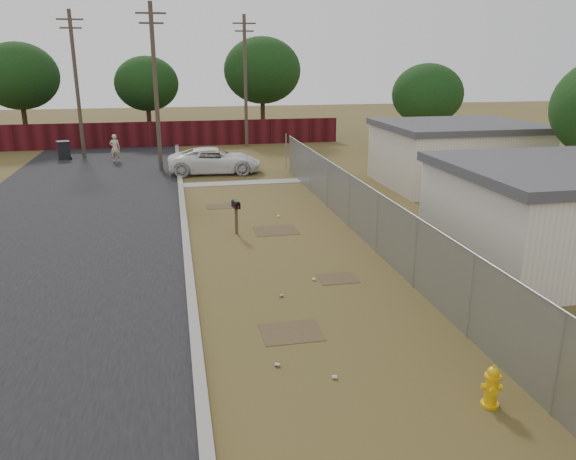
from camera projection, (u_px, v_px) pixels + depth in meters
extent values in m
plane|color=brown|center=(284.00, 258.00, 17.88)|extent=(120.00, 120.00, 0.00)
cube|color=black|center=(75.00, 208.00, 23.93)|extent=(9.00, 60.00, 0.02)
cube|color=gray|center=(182.00, 201.00, 24.78)|extent=(0.25, 60.00, 0.12)
cube|color=gray|center=(240.00, 183.00, 28.65)|extent=(6.20, 1.00, 0.03)
cylinder|color=gray|center=(558.00, 365.00, 9.75)|extent=(0.06, 0.06, 2.00)
cylinder|color=gray|center=(471.00, 296.00, 12.56)|extent=(0.06, 0.06, 2.00)
cylinder|color=gray|center=(415.00, 253.00, 15.37)|extent=(0.06, 0.06, 2.00)
cylinder|color=gray|center=(377.00, 223.00, 18.18)|extent=(0.06, 0.06, 2.00)
cylinder|color=gray|center=(349.00, 201.00, 20.99)|extent=(0.06, 0.06, 2.00)
cylinder|color=gray|center=(328.00, 184.00, 23.80)|extent=(0.06, 0.06, 2.00)
cylinder|color=gray|center=(311.00, 171.00, 26.61)|extent=(0.06, 0.06, 2.00)
cylinder|color=gray|center=(297.00, 160.00, 29.42)|extent=(0.06, 0.06, 2.00)
cylinder|color=gray|center=(286.00, 151.00, 32.23)|extent=(0.06, 0.06, 2.00)
cylinder|color=gray|center=(368.00, 186.00, 18.82)|extent=(0.04, 26.00, 0.04)
cube|color=slate|center=(367.00, 215.00, 19.12)|extent=(0.01, 26.00, 2.00)
cube|color=black|center=(368.00, 234.00, 19.33)|extent=(0.03, 26.00, 0.60)
cube|color=#4C1016|center=(133.00, 135.00, 39.88)|extent=(30.00, 0.12, 1.80)
cylinder|color=brown|center=(156.00, 89.00, 30.78)|extent=(0.24, 0.24, 9.00)
cube|color=brown|center=(151.00, 13.00, 29.64)|extent=(1.60, 0.10, 0.10)
cube|color=brown|center=(151.00, 23.00, 29.78)|extent=(1.30, 0.10, 0.10)
cylinder|color=brown|center=(77.00, 85.00, 35.44)|extent=(0.24, 0.24, 9.00)
cube|color=brown|center=(70.00, 19.00, 34.30)|extent=(1.60, 0.10, 0.10)
cube|color=brown|center=(71.00, 28.00, 34.45)|extent=(1.30, 0.10, 0.10)
cylinder|color=brown|center=(245.00, 82.00, 39.42)|extent=(0.24, 0.24, 9.00)
cube|color=brown|center=(244.00, 23.00, 38.28)|extent=(1.60, 0.10, 0.10)
cube|color=brown|center=(244.00, 31.00, 38.43)|extent=(1.30, 0.10, 0.10)
cube|color=silver|center=(455.00, 157.00, 27.91)|extent=(7.00, 6.00, 2.80)
cube|color=#454449|center=(458.00, 126.00, 27.46)|extent=(7.28, 6.24, 0.30)
cylinder|color=#392A19|center=(25.00, 121.00, 41.87)|extent=(0.36, 0.36, 3.30)
ellipsoid|color=black|center=(19.00, 76.00, 40.93)|extent=(5.70, 5.70, 4.84)
cylinder|color=#392A19|center=(149.00, 120.00, 44.60)|extent=(0.36, 0.36, 2.86)
ellipsoid|color=black|center=(147.00, 84.00, 43.78)|extent=(4.94, 4.94, 4.20)
cylinder|color=#392A19|center=(263.00, 115.00, 45.29)|extent=(0.36, 0.36, 3.52)
ellipsoid|color=black|center=(262.00, 70.00, 44.29)|extent=(6.08, 6.08, 5.17)
cylinder|color=#392A19|center=(425.00, 134.00, 36.85)|extent=(0.36, 0.36, 2.64)
ellipsoid|color=black|center=(427.00, 94.00, 36.09)|extent=(4.56, 4.56, 3.88)
cylinder|color=#E3AB0B|center=(490.00, 404.00, 10.29)|extent=(0.42, 0.42, 0.06)
cylinder|color=#E3AB0B|center=(491.00, 390.00, 10.21)|extent=(0.30, 0.30, 0.57)
cylinder|color=#E3AB0B|center=(493.00, 376.00, 10.12)|extent=(0.39, 0.39, 0.05)
sphere|color=#E3AB0B|center=(493.00, 373.00, 10.10)|extent=(0.29, 0.29, 0.22)
cylinder|color=#E3AB0B|center=(494.00, 367.00, 10.07)|extent=(0.05, 0.05, 0.06)
cylinder|color=#E3AB0B|center=(484.00, 386.00, 10.20)|extent=(0.13, 0.13, 0.11)
cylinder|color=#E3AB0B|center=(499.00, 387.00, 10.17)|extent=(0.13, 0.13, 0.11)
cylinder|color=#E3AB0B|center=(493.00, 391.00, 10.06)|extent=(0.17, 0.16, 0.14)
cube|color=brown|center=(236.00, 220.00, 20.23)|extent=(0.11, 0.11, 1.04)
cube|color=black|center=(236.00, 205.00, 20.07)|extent=(0.28, 0.53, 0.19)
cylinder|color=black|center=(236.00, 203.00, 20.04)|extent=(0.28, 0.53, 0.19)
cube|color=#A60B1D|center=(238.00, 207.00, 19.83)|extent=(0.03, 0.04, 0.10)
imported|color=white|center=(215.00, 160.00, 30.97)|extent=(5.22, 2.65, 1.41)
imported|color=beige|center=(115.00, 148.00, 34.37)|extent=(0.62, 0.41, 1.69)
cube|color=black|center=(64.00, 151.00, 35.28)|extent=(0.85, 0.85, 1.08)
cube|color=black|center=(63.00, 142.00, 35.11)|extent=(0.93, 0.93, 0.09)
cylinder|color=black|center=(71.00, 158.00, 35.28)|extent=(0.12, 0.23, 0.23)
cylinder|color=silver|center=(335.00, 377.00, 11.14)|extent=(0.12, 0.10, 0.07)
cylinder|color=#B4B3B8|center=(281.00, 296.00, 14.97)|extent=(0.12, 0.10, 0.07)
cylinder|color=silver|center=(314.00, 279.00, 16.08)|extent=(0.12, 0.12, 0.07)
cylinder|color=#B4B3B8|center=(277.00, 365.00, 11.59)|extent=(0.12, 0.11, 0.07)
cylinder|color=silver|center=(279.00, 216.00, 22.50)|extent=(0.11, 0.12, 0.07)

